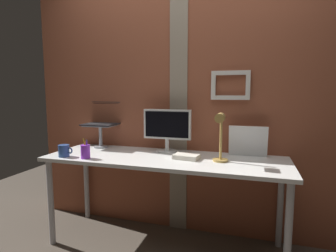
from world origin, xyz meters
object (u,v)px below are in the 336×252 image
desk_lamp (220,132)px  pen_cup (85,151)px  laptop (104,118)px  coffee_mug (64,151)px  monitor (167,127)px  whiteboard_panel (248,141)px

desk_lamp → pen_cup: (-1.07, -0.17, -0.18)m
laptop → coffee_mug: bearing=-100.1°
desk_lamp → pen_cup: 1.10m
monitor → desk_lamp: (0.50, -0.26, 0.01)m
pen_cup → whiteboard_panel: bearing=19.9°
whiteboard_panel → pen_cup: 1.35m
monitor → whiteboard_panel: monitor is taller
laptop → whiteboard_panel: laptop is taller
laptop → desk_lamp: bearing=-15.8°
laptop → pen_cup: 0.57m
monitor → coffee_mug: 0.90m
whiteboard_panel → pen_cup: size_ratio=1.89×
monitor → desk_lamp: bearing=-27.3°
laptop → desk_lamp: laptop is taller
pen_cup → coffee_mug: 0.21m
whiteboard_panel → monitor: bearing=-177.8°
whiteboard_panel → desk_lamp: size_ratio=0.82×
coffee_mug → desk_lamp: bearing=7.8°
monitor → desk_lamp: same height
pen_cup → laptop: bearing=102.8°
laptop → desk_lamp: size_ratio=0.82×
whiteboard_panel → coffee_mug: (-1.47, -0.46, -0.08)m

